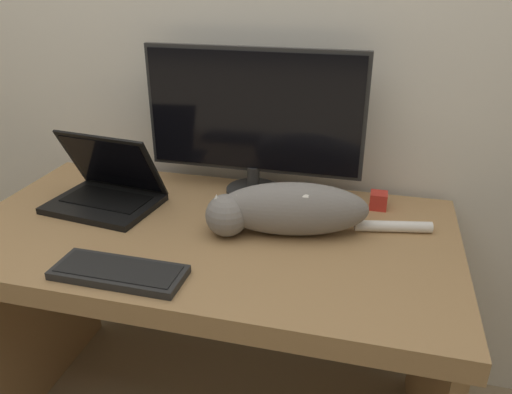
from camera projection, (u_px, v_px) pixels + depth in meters
name	position (u px, v px, depth m)	size (l,w,h in m)	color
wall_back	(246.00, 16.00, 1.59)	(6.40, 0.06, 2.60)	silver
desk	(210.00, 277.00, 1.50)	(1.41, 0.75, 0.76)	#A37A4C
monitor	(253.00, 119.00, 1.55)	(0.69, 0.18, 0.47)	#282828
laptop	(107.00, 191.00, 1.56)	(0.35, 0.28, 0.23)	black
external_keyboard	(119.00, 272.00, 1.21)	(0.33, 0.13, 0.02)	black
cat	(286.00, 209.00, 1.38)	(0.62, 0.23, 0.15)	gray
small_toy	(378.00, 201.00, 1.54)	(0.05, 0.05, 0.05)	red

